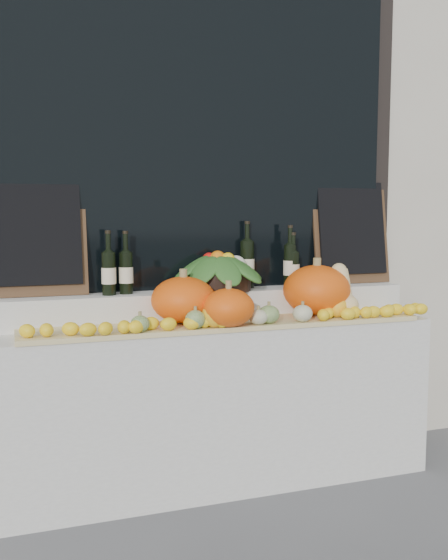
{
  "coord_description": "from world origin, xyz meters",
  "views": [
    {
      "loc": [
        -1.05,
        -1.62,
        1.48
      ],
      "look_at": [
        0.0,
        1.45,
        1.12
      ],
      "focal_mm": 40.0,
      "sensor_mm": 36.0,
      "label": 1
    }
  ],
  "objects_px": {
    "butternut_squash": "(344,293)",
    "produce_bowl": "(218,271)",
    "pumpkin_right": "(317,290)",
    "wine_bottle_tall": "(247,264)",
    "pumpkin_left": "(184,300)"
  },
  "relations": [
    {
      "from": "butternut_squash",
      "to": "produce_bowl",
      "type": "distance_m",
      "value": 0.71
    },
    {
      "from": "pumpkin_right",
      "to": "produce_bowl",
      "type": "height_order",
      "value": "produce_bowl"
    },
    {
      "from": "pumpkin_right",
      "to": "produce_bowl",
      "type": "distance_m",
      "value": 0.56
    },
    {
      "from": "pumpkin_right",
      "to": "wine_bottle_tall",
      "type": "relative_size",
      "value": 0.98
    },
    {
      "from": "pumpkin_right",
      "to": "produce_bowl",
      "type": "bearing_deg",
      "value": 159.24
    },
    {
      "from": "pumpkin_right",
      "to": "produce_bowl",
      "type": "xyz_separation_m",
      "value": [
        -0.52,
        0.2,
        0.1
      ]
    },
    {
      "from": "pumpkin_right",
      "to": "produce_bowl",
      "type": "relative_size",
      "value": 0.66
    },
    {
      "from": "pumpkin_left",
      "to": "wine_bottle_tall",
      "type": "height_order",
      "value": "wine_bottle_tall"
    },
    {
      "from": "butternut_squash",
      "to": "produce_bowl",
      "type": "height_order",
      "value": "produce_bowl"
    },
    {
      "from": "pumpkin_left",
      "to": "wine_bottle_tall",
      "type": "xyz_separation_m",
      "value": [
        0.45,
        0.26,
        0.15
      ]
    },
    {
      "from": "pumpkin_left",
      "to": "butternut_squash",
      "type": "xyz_separation_m",
      "value": [
        0.9,
        -0.06,
        0.01
      ]
    },
    {
      "from": "butternut_squash",
      "to": "wine_bottle_tall",
      "type": "distance_m",
      "value": 0.57
    },
    {
      "from": "pumpkin_left",
      "to": "pumpkin_right",
      "type": "distance_m",
      "value": 0.77
    },
    {
      "from": "pumpkin_right",
      "to": "wine_bottle_tall",
      "type": "height_order",
      "value": "wine_bottle_tall"
    },
    {
      "from": "pumpkin_right",
      "to": "butternut_squash",
      "type": "height_order",
      "value": "butternut_squash"
    }
  ]
}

